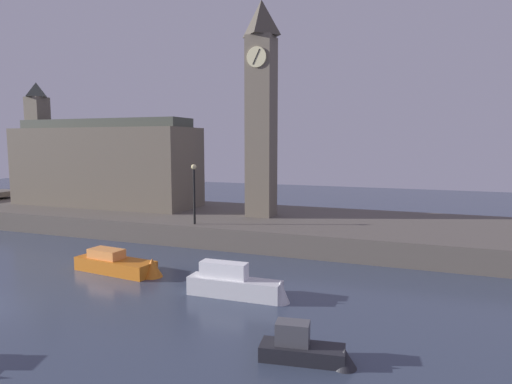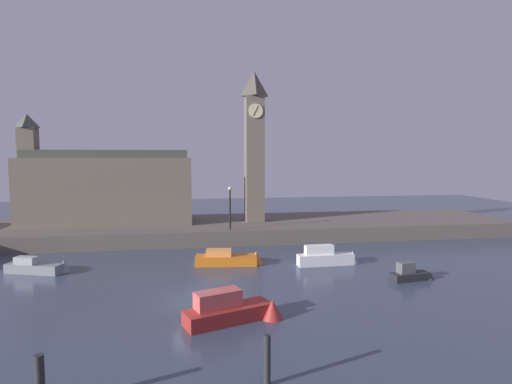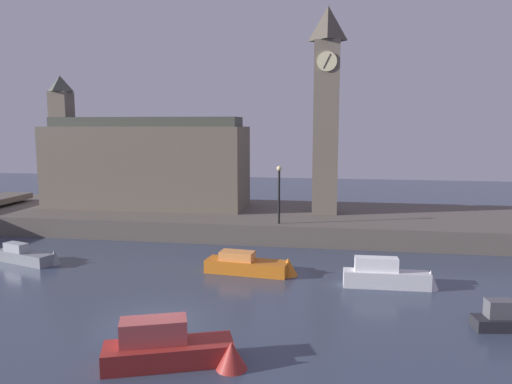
# 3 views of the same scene
# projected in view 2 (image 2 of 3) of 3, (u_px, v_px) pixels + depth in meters

# --- Properties ---
(ground_plane) EXTENTS (120.00, 120.00, 0.00)m
(ground_plane) POSITION_uv_depth(u_px,v_px,m) (194.00, 300.00, 24.37)
(ground_plane) COLOR #384256
(far_embankment) EXTENTS (70.00, 12.00, 1.50)m
(far_embankment) POSITION_uv_depth(u_px,v_px,m) (193.00, 229.00, 43.99)
(far_embankment) COLOR #5B544C
(far_embankment) RESTS_ON ground
(clock_tower) EXTENTS (2.16, 2.21, 16.12)m
(clock_tower) POSITION_uv_depth(u_px,v_px,m) (254.00, 145.00, 44.18)
(clock_tower) COLOR #6B6051
(clock_tower) RESTS_ON far_embankment
(parliament_hall) EXTENTS (17.22, 5.64, 11.33)m
(parliament_hall) POSITION_uv_depth(u_px,v_px,m) (106.00, 188.00, 42.95)
(parliament_hall) COLOR #6B6051
(parliament_hall) RESTS_ON far_embankment
(streetlamp) EXTENTS (0.36, 0.36, 4.17)m
(streetlamp) POSITION_uv_depth(u_px,v_px,m) (230.00, 203.00, 39.30)
(streetlamp) COLOR black
(streetlamp) RESTS_ON far_embankment
(mooring_post_left) EXTENTS (0.31, 0.31, 1.92)m
(mooring_post_left) POSITION_uv_depth(u_px,v_px,m) (40.00, 382.00, 13.67)
(mooring_post_left) COLOR #272727
(mooring_post_left) RESTS_ON ground
(mooring_post_right) EXTENTS (0.25, 0.25, 1.94)m
(mooring_post_right) POSITION_uv_depth(u_px,v_px,m) (267.00, 360.00, 15.16)
(mooring_post_right) COLOR #272727
(mooring_post_right) RESTS_ON ground
(boat_patrol_orange) EXTENTS (5.59, 1.99, 1.45)m
(boat_patrol_orange) POSITION_uv_depth(u_px,v_px,m) (233.00, 259.00, 32.34)
(boat_patrol_orange) COLOR orange
(boat_patrol_orange) RESTS_ON ground
(boat_dinghy_red) EXTENTS (5.54, 2.92, 1.79)m
(boat_dinghy_red) POSITION_uv_depth(u_px,v_px,m) (236.00, 310.00, 21.17)
(boat_dinghy_red) COLOR maroon
(boat_dinghy_red) RESTS_ON ground
(boat_ferry_white) EXTENTS (4.96, 1.13, 1.69)m
(boat_ferry_white) POSITION_uv_depth(u_px,v_px,m) (328.00, 257.00, 32.24)
(boat_ferry_white) COLOR silver
(boat_ferry_white) RESTS_ON ground
(boat_cruiser_grey) EXTENTS (4.78, 2.28, 1.39)m
(boat_cruiser_grey) POSITION_uv_depth(u_px,v_px,m) (39.00, 267.00, 29.97)
(boat_cruiser_grey) COLOR gray
(boat_cruiser_grey) RESTS_ON ground
(boat_barge_dark) EXTENTS (3.33, 1.35, 1.33)m
(boat_barge_dark) POSITION_uv_depth(u_px,v_px,m) (413.00, 274.00, 28.28)
(boat_barge_dark) COLOR #232328
(boat_barge_dark) RESTS_ON ground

